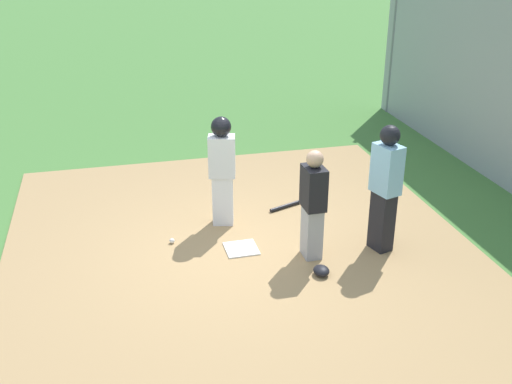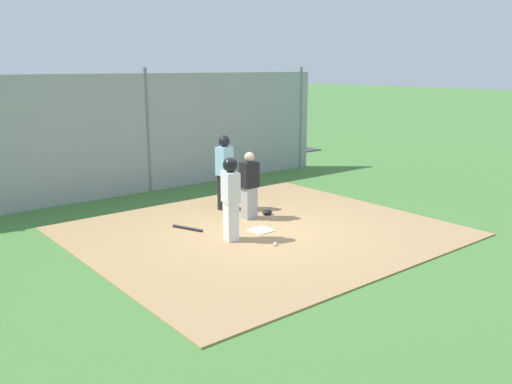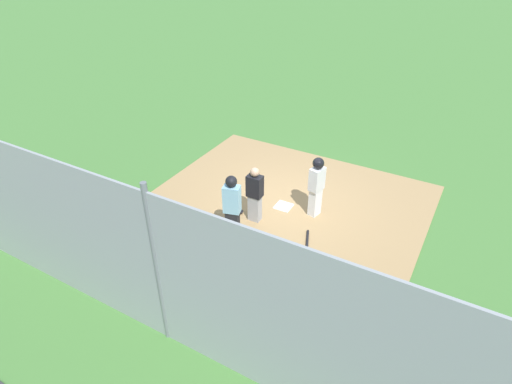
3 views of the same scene
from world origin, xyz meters
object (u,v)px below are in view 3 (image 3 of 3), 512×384
Objects in this scene: runner at (317,183)px; catcher_mask at (239,211)px; home_plate at (284,206)px; baseball at (311,193)px; catcher at (255,194)px; baseball_bat at (307,240)px; umpire at (232,208)px.

runner is 2.16m from catcher_mask.
baseball reaches higher than home_plate.
baseball_bat is (1.54, -0.16, -0.75)m from catcher.
baseball is (1.29, 1.76, -0.02)m from catcher_mask.
baseball is at bearing 53.85° from catcher_mask.
catcher_mask is (-2.04, 0.19, 0.03)m from baseball_bat.
baseball_bat is at bearing 118.61° from runner.
umpire reaches higher than catcher.
catcher is 0.88m from catcher_mask.
runner is 1.31m from baseball.
umpire is 1.43m from catcher_mask.
runner is at bearing 5.95° from home_plate.
baseball_bat is 3.12× the size of catcher_mask.
runner reaches higher than catcher.
catcher_mask is 2.19m from baseball.
umpire reaches higher than runner.
catcher_mask is (-0.47, 1.02, -0.88)m from umpire.
catcher is 6.31× the size of catcher_mask.
baseball_bat is 2.09m from baseball.
umpire is at bearing 176.92° from catcher.
runner reaches higher than baseball.
umpire is 2.00m from baseball_bat.
baseball_bat reaches higher than home_plate.
baseball_bat is (1.15, -1.04, 0.02)m from home_plate.
baseball is at bearing -32.49° from umpire.
baseball is (0.82, 2.78, -0.91)m from umpire.
umpire is (-0.03, -0.99, 0.16)m from catcher.
home_plate is 0.99m from baseball.
runner is at bearing -48.93° from umpire.
home_plate is 1.83× the size of catcher_mask.
baseball is at bearing 179.71° from baseball_bat.
umpire is at bearing -102.71° from home_plate.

